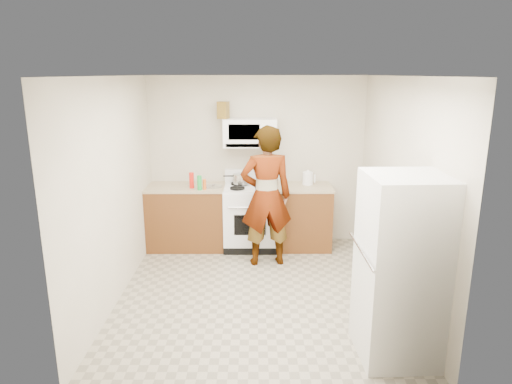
{
  "coord_description": "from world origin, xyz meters",
  "views": [
    {
      "loc": [
        -0.03,
        -4.95,
        2.53
      ],
      "look_at": [
        -0.02,
        0.55,
        1.09
      ],
      "focal_mm": 32.0,
      "sensor_mm": 36.0,
      "label": 1
    }
  ],
  "objects_px": {
    "gas_range": "(250,216)",
    "fridge": "(402,269)",
    "saucepan": "(241,179)",
    "person": "(266,197)",
    "microwave": "(250,133)",
    "kettle": "(308,178)"
  },
  "relations": [
    {
      "from": "microwave",
      "to": "saucepan",
      "type": "distance_m",
      "value": 0.69
    },
    {
      "from": "gas_range",
      "to": "fridge",
      "type": "xyz_separation_m",
      "value": [
        1.37,
        -2.7,
        0.36
      ]
    },
    {
      "from": "kettle",
      "to": "person",
      "type": "bearing_deg",
      "value": -123.63
    },
    {
      "from": "gas_range",
      "to": "kettle",
      "type": "relative_size",
      "value": 6.12
    },
    {
      "from": "microwave",
      "to": "fridge",
      "type": "xyz_separation_m",
      "value": [
        1.37,
        -2.83,
        -0.85
      ]
    },
    {
      "from": "gas_range",
      "to": "saucepan",
      "type": "relative_size",
      "value": 4.66
    },
    {
      "from": "gas_range",
      "to": "saucepan",
      "type": "xyz_separation_m",
      "value": [
        -0.13,
        0.1,
        0.53
      ]
    },
    {
      "from": "person",
      "to": "saucepan",
      "type": "xyz_separation_m",
      "value": [
        -0.35,
        0.71,
        0.08
      ]
    },
    {
      "from": "microwave",
      "to": "saucepan",
      "type": "bearing_deg",
      "value": -169.03
    },
    {
      "from": "fridge",
      "to": "saucepan",
      "type": "relative_size",
      "value": 7.01
    },
    {
      "from": "saucepan",
      "to": "person",
      "type": "bearing_deg",
      "value": -63.82
    },
    {
      "from": "person",
      "to": "fridge",
      "type": "distance_m",
      "value": 2.39
    },
    {
      "from": "gas_range",
      "to": "microwave",
      "type": "xyz_separation_m",
      "value": [
        0.0,
        0.13,
        1.21
      ]
    },
    {
      "from": "microwave",
      "to": "person",
      "type": "bearing_deg",
      "value": -73.35
    },
    {
      "from": "person",
      "to": "microwave",
      "type": "bearing_deg",
      "value": -81.87
    },
    {
      "from": "gas_range",
      "to": "microwave",
      "type": "height_order",
      "value": "microwave"
    },
    {
      "from": "person",
      "to": "kettle",
      "type": "bearing_deg",
      "value": -140.01
    },
    {
      "from": "fridge",
      "to": "person",
      "type": "bearing_deg",
      "value": 116.52
    },
    {
      "from": "microwave",
      "to": "fridge",
      "type": "bearing_deg",
      "value": -64.12
    },
    {
      "from": "gas_range",
      "to": "microwave",
      "type": "distance_m",
      "value": 1.22
    },
    {
      "from": "gas_range",
      "to": "saucepan",
      "type": "height_order",
      "value": "gas_range"
    },
    {
      "from": "gas_range",
      "to": "kettle",
      "type": "height_order",
      "value": "gas_range"
    }
  ]
}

